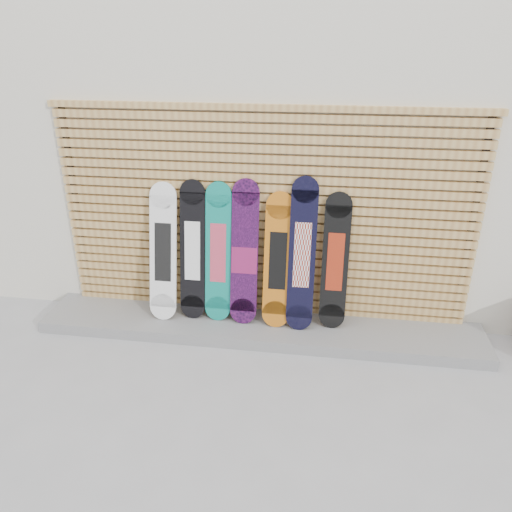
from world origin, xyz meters
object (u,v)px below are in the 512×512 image
object	(u,v)px
snowboard_5	(302,255)
snowboard_6	(335,262)
snowboard_1	(193,251)
snowboard_2	(218,253)
snowboard_0	(163,252)
snowboard_4	(278,261)
snowboard_3	(244,254)

from	to	relation	value
snowboard_5	snowboard_6	distance (m)	0.34
snowboard_1	snowboard_2	xyz separation A→B (m)	(0.27, -0.00, -0.01)
snowboard_0	snowboard_5	size ratio (longest dim) A/B	0.92
snowboard_2	snowboard_6	size ratio (longest dim) A/B	1.04
snowboard_0	snowboard_1	world-z (taller)	snowboard_1
snowboard_0	snowboard_1	bearing A→B (deg)	6.86
snowboard_0	snowboard_4	bearing A→B (deg)	0.67
snowboard_0	snowboard_4	distance (m)	1.19
snowboard_1	snowboard_0	bearing A→B (deg)	-173.14
snowboard_0	snowboard_5	bearing A→B (deg)	0.19
snowboard_1	snowboard_2	bearing A→B (deg)	-0.23
snowboard_1	snowboard_6	world-z (taller)	snowboard_1
snowboard_0	snowboard_6	size ratio (longest dim) A/B	1.02
snowboard_0	snowboard_2	world-z (taller)	snowboard_2
snowboard_1	snowboard_4	distance (m)	0.89
snowboard_2	snowboard_3	size ratio (longest dim) A/B	0.97
snowboard_3	snowboard_6	distance (m)	0.91
snowboard_4	snowboard_5	size ratio (longest dim) A/B	0.89
snowboard_1	snowboard_6	xyz separation A→B (m)	(1.46, 0.01, -0.03)
snowboard_0	snowboard_3	xyz separation A→B (m)	(0.85, 0.02, 0.02)
snowboard_2	snowboard_4	distance (m)	0.62
snowboard_1	snowboard_5	distance (m)	1.13
snowboard_2	snowboard_3	bearing A→B (deg)	-3.15
snowboard_3	snowboard_4	xyz separation A→B (m)	(0.34, -0.01, -0.05)
snowboard_0	snowboard_6	world-z (taller)	snowboard_0
snowboard_4	snowboard_5	xyz separation A→B (m)	(0.24, -0.01, 0.08)
snowboard_6	snowboard_5	bearing A→B (deg)	-172.72
snowboard_0	snowboard_3	distance (m)	0.85
snowboard_0	snowboard_4	xyz separation A→B (m)	(1.19, 0.01, -0.02)
snowboard_1	snowboard_4	world-z (taller)	snowboard_1
snowboard_5	snowboard_6	size ratio (longest dim) A/B	1.10
snowboard_3	snowboard_1	bearing A→B (deg)	178.29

